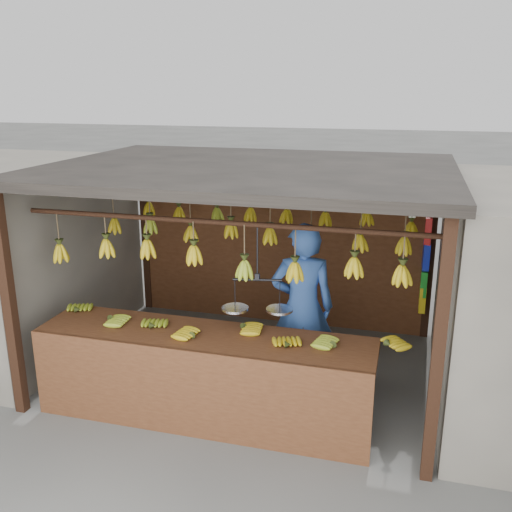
% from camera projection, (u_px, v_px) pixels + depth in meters
% --- Properties ---
extents(ground, '(80.00, 80.00, 0.00)m').
position_uv_depth(ground, '(249.00, 368.00, 6.76)').
color(ground, '#5B5B57').
extents(stall, '(4.30, 3.30, 2.40)m').
position_uv_depth(stall, '(257.00, 199.00, 6.50)').
color(stall, black).
rests_on(stall, ground).
extents(counter, '(3.55, 0.76, 0.96)m').
position_uv_depth(counter, '(201.00, 358.00, 5.46)').
color(counter, '#57301A').
rests_on(counter, ground).
extents(hanging_bananas, '(3.61, 2.23, 0.40)m').
position_uv_depth(hanging_bananas, '(249.00, 235.00, 6.30)').
color(hanging_bananas, gold).
rests_on(hanging_bananas, ground).
extents(balance_scale, '(0.66, 0.33, 0.84)m').
position_uv_depth(balance_scale, '(257.00, 304.00, 5.39)').
color(balance_scale, black).
rests_on(balance_scale, ground).
extents(vendor, '(0.76, 0.58, 1.87)m').
position_uv_depth(vendor, '(302.00, 308.00, 6.10)').
color(vendor, '#3359A5').
rests_on(vendor, ground).
extents(bag_bundles, '(0.08, 0.26, 1.25)m').
position_uv_depth(bag_bundles, '(425.00, 267.00, 7.23)').
color(bag_bundles, red).
rests_on(bag_bundles, ground).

